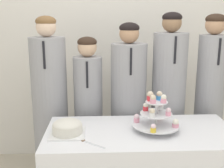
{
  "coord_description": "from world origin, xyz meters",
  "views": [
    {
      "loc": [
        -0.29,
        -1.53,
        1.57
      ],
      "look_at": [
        -0.21,
        0.35,
        1.11
      ],
      "focal_mm": 45.0,
      "sensor_mm": 36.0,
      "label": 1
    }
  ],
  "objects_px": {
    "cake_knife": "(85,141)",
    "student_4": "(208,107)",
    "student_1": "(89,119)",
    "student_3": "(168,109)",
    "cupcake_stand": "(156,113)",
    "student_0": "(51,113)",
    "round_cake": "(67,127)",
    "student_2": "(128,115)"
  },
  "relations": [
    {
      "from": "student_3",
      "to": "cake_knife",
      "type": "bearing_deg",
      "value": -136.31
    },
    {
      "from": "cake_knife",
      "to": "student_1",
      "type": "xyz_separation_m",
      "value": [
        -0.0,
        0.67,
        -0.1
      ]
    },
    {
      "from": "student_0",
      "to": "student_4",
      "type": "relative_size",
      "value": 0.99
    },
    {
      "from": "round_cake",
      "to": "cake_knife",
      "type": "height_order",
      "value": "round_cake"
    },
    {
      "from": "cake_knife",
      "to": "student_4",
      "type": "height_order",
      "value": "student_4"
    },
    {
      "from": "student_3",
      "to": "student_1",
      "type": "bearing_deg",
      "value": -180.0
    },
    {
      "from": "student_3",
      "to": "student_4",
      "type": "xyz_separation_m",
      "value": [
        0.37,
        -0.0,
        0.01
      ]
    },
    {
      "from": "student_1",
      "to": "student_4",
      "type": "distance_m",
      "value": 1.08
    },
    {
      "from": "round_cake",
      "to": "student_2",
      "type": "bearing_deg",
      "value": 48.96
    },
    {
      "from": "cupcake_stand",
      "to": "student_3",
      "type": "distance_m",
      "value": 0.57
    },
    {
      "from": "round_cake",
      "to": "student_1",
      "type": "distance_m",
      "value": 0.58
    },
    {
      "from": "round_cake",
      "to": "student_4",
      "type": "distance_m",
      "value": 1.32
    },
    {
      "from": "student_0",
      "to": "student_3",
      "type": "height_order",
      "value": "student_3"
    },
    {
      "from": "cake_knife",
      "to": "cupcake_stand",
      "type": "bearing_deg",
      "value": 58.32
    },
    {
      "from": "student_1",
      "to": "student_4",
      "type": "bearing_deg",
      "value": 0.0
    },
    {
      "from": "student_1",
      "to": "student_4",
      "type": "relative_size",
      "value": 0.88
    },
    {
      "from": "cake_knife",
      "to": "student_0",
      "type": "xyz_separation_m",
      "value": [
        -0.34,
        0.67,
        -0.04
      ]
    },
    {
      "from": "cupcake_stand",
      "to": "student_3",
      "type": "relative_size",
      "value": 0.21
    },
    {
      "from": "round_cake",
      "to": "student_2",
      "type": "xyz_separation_m",
      "value": [
        0.48,
        0.55,
        -0.11
      ]
    },
    {
      "from": "cake_knife",
      "to": "student_0",
      "type": "height_order",
      "value": "student_0"
    },
    {
      "from": "round_cake",
      "to": "student_3",
      "type": "distance_m",
      "value": 1.0
    },
    {
      "from": "cake_knife",
      "to": "student_2",
      "type": "height_order",
      "value": "student_2"
    },
    {
      "from": "student_4",
      "to": "cake_knife",
      "type": "bearing_deg",
      "value": -147.94
    },
    {
      "from": "student_0",
      "to": "student_2",
      "type": "relative_size",
      "value": 1.04
    },
    {
      "from": "round_cake",
      "to": "student_0",
      "type": "xyz_separation_m",
      "value": [
        -0.21,
        0.55,
        -0.08
      ]
    },
    {
      "from": "cupcake_stand",
      "to": "student_2",
      "type": "bearing_deg",
      "value": 106.0
    },
    {
      "from": "cake_knife",
      "to": "student_4",
      "type": "bearing_deg",
      "value": 71.76
    },
    {
      "from": "round_cake",
      "to": "student_1",
      "type": "bearing_deg",
      "value": 77.26
    },
    {
      "from": "cupcake_stand",
      "to": "student_2",
      "type": "distance_m",
      "value": 0.56
    },
    {
      "from": "round_cake",
      "to": "student_1",
      "type": "height_order",
      "value": "student_1"
    },
    {
      "from": "student_1",
      "to": "student_3",
      "type": "distance_m",
      "value": 0.71
    },
    {
      "from": "student_3",
      "to": "student_2",
      "type": "bearing_deg",
      "value": -180.0
    },
    {
      "from": "cupcake_stand",
      "to": "student_1",
      "type": "xyz_separation_m",
      "value": [
        -0.5,
        0.51,
        -0.23
      ]
    },
    {
      "from": "cake_knife",
      "to": "student_1",
      "type": "height_order",
      "value": "student_1"
    },
    {
      "from": "cupcake_stand",
      "to": "student_1",
      "type": "bearing_deg",
      "value": 134.49
    },
    {
      "from": "round_cake",
      "to": "student_0",
      "type": "height_order",
      "value": "student_0"
    },
    {
      "from": "student_2",
      "to": "student_1",
      "type": "bearing_deg",
      "value": -180.0
    },
    {
      "from": "cupcake_stand",
      "to": "student_0",
      "type": "height_order",
      "value": "student_0"
    },
    {
      "from": "round_cake",
      "to": "student_0",
      "type": "bearing_deg",
      "value": 110.89
    },
    {
      "from": "student_3",
      "to": "student_4",
      "type": "distance_m",
      "value": 0.37
    },
    {
      "from": "round_cake",
      "to": "student_3",
      "type": "height_order",
      "value": "student_3"
    },
    {
      "from": "student_4",
      "to": "student_2",
      "type": "bearing_deg",
      "value": 180.0
    }
  ]
}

